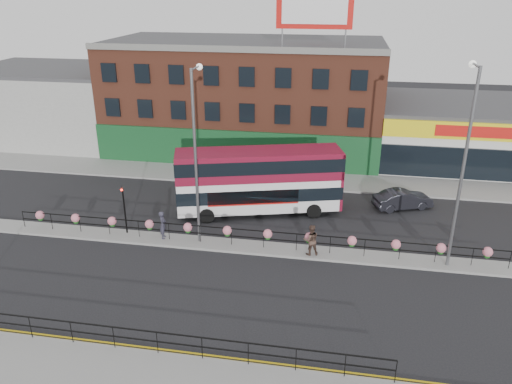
% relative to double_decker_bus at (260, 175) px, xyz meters
% --- Properties ---
extents(ground, '(120.00, 120.00, 0.00)m').
position_rel_double_decker_bus_xyz_m(ground, '(0.15, -5.25, -2.82)').
color(ground, black).
rests_on(ground, ground).
extents(north_pavement, '(60.00, 4.00, 0.15)m').
position_rel_double_decker_bus_xyz_m(north_pavement, '(0.15, 6.75, -2.75)').
color(north_pavement, gray).
rests_on(north_pavement, ground).
extents(median, '(60.00, 1.60, 0.15)m').
position_rel_double_decker_bus_xyz_m(median, '(0.15, -5.25, -2.75)').
color(median, gray).
rests_on(median, ground).
extents(yellow_line_inner, '(60.00, 0.10, 0.01)m').
position_rel_double_decker_bus_xyz_m(yellow_line_inner, '(0.15, -14.95, -2.81)').
color(yellow_line_inner, gold).
rests_on(yellow_line_inner, ground).
extents(yellow_line_outer, '(60.00, 0.10, 0.01)m').
position_rel_double_decker_bus_xyz_m(yellow_line_outer, '(0.15, -15.13, -2.81)').
color(yellow_line_outer, gold).
rests_on(yellow_line_outer, ground).
extents(brick_building, '(25.00, 12.21, 10.30)m').
position_rel_double_decker_bus_xyz_m(brick_building, '(-3.85, 14.71, 2.31)').
color(brick_building, brown).
rests_on(brick_building, ground).
extents(supermarket, '(15.00, 12.25, 5.30)m').
position_rel_double_decker_bus_xyz_m(supermarket, '(16.15, 14.65, -0.17)').
color(supermarket, silver).
rests_on(supermarket, ground).
extents(warehouse_west, '(15.50, 12.00, 7.30)m').
position_rel_double_decker_bus_xyz_m(warehouse_west, '(-24.10, 14.75, 0.83)').
color(warehouse_west, '#999894').
rests_on(warehouse_west, ground).
extents(billboard, '(6.00, 0.29, 4.40)m').
position_rel_double_decker_bus_xyz_m(billboard, '(2.65, 9.74, 10.36)').
color(billboard, '#BA110D').
rests_on(billboard, brick_building).
extents(median_railing, '(30.04, 0.56, 1.23)m').
position_rel_double_decker_bus_xyz_m(median_railing, '(0.15, -5.25, -1.77)').
color(median_railing, black).
rests_on(median_railing, median).
extents(south_railing, '(20.04, 0.05, 1.12)m').
position_rel_double_decker_bus_xyz_m(south_railing, '(-1.85, -15.35, -1.86)').
color(south_railing, black).
rests_on(south_railing, south_pavement).
extents(double_decker_bus, '(11.64, 5.70, 4.59)m').
position_rel_double_decker_bus_xyz_m(double_decker_bus, '(0.00, 0.00, 0.00)').
color(double_decker_bus, silver).
rests_on(double_decker_bus, ground).
extents(car, '(4.39, 5.22, 1.38)m').
position_rel_double_decker_bus_xyz_m(car, '(10.02, 2.52, -2.13)').
color(car, black).
rests_on(car, ground).
extents(pedestrian_a, '(0.82, 0.68, 1.81)m').
position_rel_double_decker_bus_xyz_m(pedestrian_a, '(-5.27, -5.11, -1.77)').
color(pedestrian_a, '#2E2D3C').
rests_on(pedestrian_a, median).
extents(pedestrian_b, '(1.33, 1.24, 1.90)m').
position_rel_double_decker_bus_xyz_m(pedestrian_b, '(4.02, -5.58, -1.72)').
color(pedestrian_b, '#49342B').
rests_on(pedestrian_b, median).
extents(lamp_column_west, '(0.38, 1.87, 10.63)m').
position_rel_double_decker_bus_xyz_m(lamp_column_west, '(-2.93, -4.84, 3.63)').
color(lamp_column_west, slate).
rests_on(lamp_column_west, median).
extents(lamp_column_east, '(0.40, 1.96, 11.20)m').
position_rel_double_decker_bus_xyz_m(lamp_column_east, '(11.81, -5.13, 3.97)').
color(lamp_column_east, slate).
rests_on(lamp_column_east, median).
extents(traffic_light_median, '(0.15, 0.28, 3.65)m').
position_rel_double_decker_bus_xyz_m(traffic_light_median, '(-7.85, -4.85, -0.35)').
color(traffic_light_median, black).
rests_on(traffic_light_median, median).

